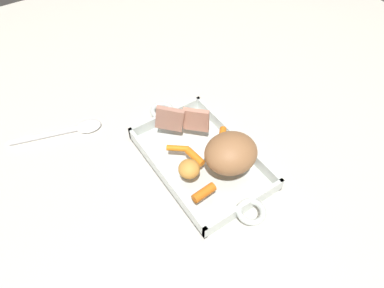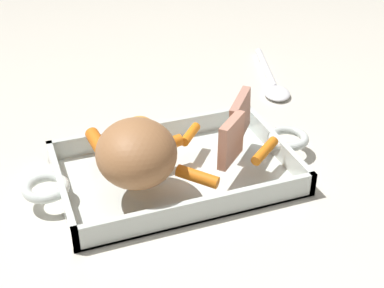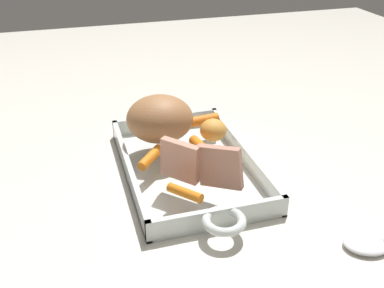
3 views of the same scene
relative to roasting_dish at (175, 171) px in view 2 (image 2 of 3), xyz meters
The scene contains 12 objects.
ground_plane 0.01m from the roasting_dish, ahead, with size 2.28×2.28×0.00m, color silver.
roasting_dish is the anchor object (origin of this frame).
pork_roast 0.10m from the roasting_dish, 27.68° to the left, with size 0.13×0.11×0.09m, color #A26D43.
roast_slice_outer 0.13m from the roasting_dish, 169.93° to the right, with size 0.01×0.07×0.07m, color tan.
roast_slice_thin 0.10m from the roasting_dish, 154.96° to the left, with size 0.01×0.07×0.07m, color tan.
baby_carrot_southwest 0.07m from the roasting_dish, 132.62° to the right, with size 0.01×0.01×0.06m, color orange.
baby_carrot_northeast 0.08m from the roasting_dish, 97.03° to the left, with size 0.02×0.02×0.06m, color orange.
baby_carrot_center_right 0.04m from the roasting_dish, 72.85° to the right, with size 0.02×0.02×0.05m, color orange.
baby_carrot_southeast 0.14m from the roasting_dish, 161.96° to the left, with size 0.02×0.02×0.06m, color orange.
baby_carrot_long 0.13m from the roasting_dish, 32.24° to the right, with size 0.02×0.02×0.06m, color orange.
potato_halved 0.09m from the roasting_dish, 58.48° to the right, with size 0.05×0.05×0.04m, color gold.
serving_spoon 0.38m from the roasting_dish, 140.21° to the right, with size 0.10×0.25×0.01m.
Camera 2 is at (0.22, 0.67, 0.50)m, focal length 51.91 mm.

